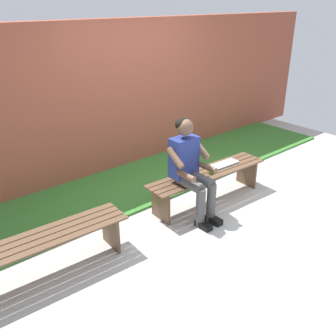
{
  "coord_description": "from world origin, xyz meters",
  "views": [
    {
      "loc": [
        3.25,
        3.02,
        2.5
      ],
      "look_at": [
        0.82,
        0.15,
        0.77
      ],
      "focal_mm": 39.79,
      "sensor_mm": 36.0,
      "label": 1
    }
  ],
  "objects_px": {
    "bench_near": "(208,179)",
    "person_seated": "(190,166)",
    "bench_far": "(36,248)",
    "book_open": "(225,164)",
    "apple": "(210,171)"
  },
  "relations": [
    {
      "from": "bench_near",
      "to": "bench_far",
      "type": "bearing_deg",
      "value": -0.0
    },
    {
      "from": "bench_near",
      "to": "book_open",
      "type": "distance_m",
      "value": 0.36
    },
    {
      "from": "bench_near",
      "to": "person_seated",
      "type": "xyz_separation_m",
      "value": [
        0.42,
        0.1,
        0.34
      ]
    },
    {
      "from": "bench_far",
      "to": "apple",
      "type": "xyz_separation_m",
      "value": [
        -2.32,
        0.05,
        0.13
      ]
    },
    {
      "from": "apple",
      "to": "person_seated",
      "type": "bearing_deg",
      "value": 7.15
    },
    {
      "from": "book_open",
      "to": "bench_far",
      "type": "bearing_deg",
      "value": 3.12
    },
    {
      "from": "bench_far",
      "to": "book_open",
      "type": "height_order",
      "value": "book_open"
    },
    {
      "from": "bench_near",
      "to": "person_seated",
      "type": "relative_size",
      "value": 1.47
    },
    {
      "from": "person_seated",
      "to": "bench_near",
      "type": "bearing_deg",
      "value": -166.8
    },
    {
      "from": "person_seated",
      "to": "apple",
      "type": "height_order",
      "value": "person_seated"
    },
    {
      "from": "bench_near",
      "to": "book_open",
      "type": "relative_size",
      "value": 4.31
    },
    {
      "from": "bench_far",
      "to": "person_seated",
      "type": "height_order",
      "value": "person_seated"
    },
    {
      "from": "bench_far",
      "to": "book_open",
      "type": "bearing_deg",
      "value": -179.67
    },
    {
      "from": "bench_near",
      "to": "bench_far",
      "type": "distance_m",
      "value": 2.33
    },
    {
      "from": "bench_far",
      "to": "book_open",
      "type": "relative_size",
      "value": 4.4
    }
  ]
}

